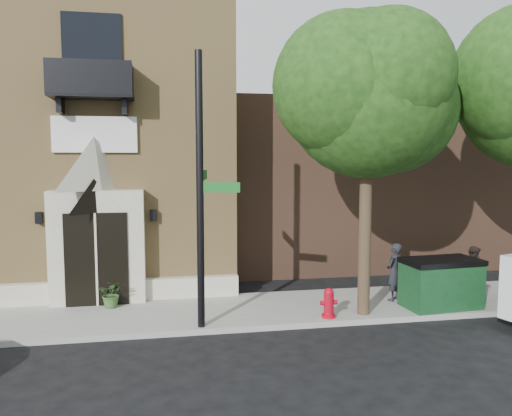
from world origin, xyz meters
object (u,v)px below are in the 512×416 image
at_px(fire_hydrant, 329,303).
at_px(pedestrian_near, 394,272).
at_px(dumpster, 441,283).
at_px(street_sign, 201,191).
at_px(pedestrian_far, 473,271).

relative_size(fire_hydrant, pedestrian_near, 0.47).
bearing_deg(dumpster, street_sign, 179.10).
relative_size(pedestrian_near, pedestrian_far, 1.10).
bearing_deg(street_sign, pedestrian_far, 22.24).
xyz_separation_m(street_sign, dumpster, (6.58, 0.43, -2.63)).
bearing_deg(fire_hydrant, pedestrian_near, 26.44).
height_order(fire_hydrant, pedestrian_near, pedestrian_near).
height_order(fire_hydrant, dumpster, dumpster).
xyz_separation_m(pedestrian_near, pedestrian_far, (2.46, -0.07, -0.07)).
bearing_deg(pedestrian_far, pedestrian_near, 78.99).
bearing_deg(street_sign, pedestrian_near, 26.56).
relative_size(fire_hydrant, dumpster, 0.36).
distance_m(street_sign, pedestrian_near, 6.26).
relative_size(dumpster, pedestrian_near, 1.29).
distance_m(street_sign, fire_hydrant, 4.38).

